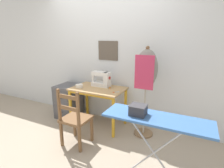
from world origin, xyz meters
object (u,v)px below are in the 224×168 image
Objects in this scene: thread_spool_near_machine at (110,88)px; ironing_board at (156,121)px; fabric_bowl at (79,86)px; storage_box at (138,110)px; dress_form at (146,73)px; scissors at (115,92)px; sewing_machine at (102,80)px; filing_cabinet at (69,101)px; wooden_chair at (75,119)px.

thread_spool_near_machine is 0.03× the size of ironing_board.
fabric_bowl is 1.62m from storage_box.
dress_form reaches higher than fabric_bowl.
dress_form is (0.48, 0.14, 0.34)m from scissors.
ironing_board is at bearing -40.44° from sewing_machine.
wooden_chair is at bearing -44.96° from filing_cabinet.
wooden_chair reaches higher than ironing_board.
thread_spool_near_machine is 0.21× the size of storage_box.
thread_spool_near_machine is 1.44m from ironing_board.
filing_cabinet is 2.13m from storage_box.
wooden_chair reaches higher than filing_cabinet.
sewing_machine reaches higher than fabric_bowl.
fabric_bowl is 0.75m from wooden_chair.
wooden_chair is 1.36× the size of filing_cabinet.
scissors is at bearing 128.22° from storage_box.
scissors is 1.21m from filing_cabinet.
sewing_machine is 1.63m from ironing_board.
scissors is at bearing 2.01° from fabric_bowl.
ironing_board is (1.25, -0.22, 0.35)m from wooden_chair.
thread_spool_near_machine is (0.53, 0.18, -0.01)m from fabric_bowl.
fabric_bowl is at bearing -143.51° from sewing_machine.
thread_spool_near_machine is at bearing 138.64° from scissors.
filing_cabinet is (-0.75, 0.75, -0.09)m from wooden_chair.
fabric_bowl is 0.75× the size of storage_box.
dress_form is at bearing -0.01° from filing_cabinet.
dress_form reaches higher than sewing_machine.
ironing_board reaches higher than fabric_bowl.
ironing_board is (1.58, -0.81, 0.02)m from fabric_bowl.
wooden_chair is at bearing 169.89° from ironing_board.
filing_cabinet is (-0.96, -0.02, -0.41)m from thread_spool_near_machine.
scissors is at bearing 136.13° from ironing_board.
storage_box is at bearing -45.85° from sewing_machine.
scissors is 0.24m from thread_spool_near_machine.
wooden_chair is at bearing 166.96° from storage_box.
scissors is 0.08× the size of dress_form.
thread_spool_near_machine is 0.04× the size of wooden_chair.
ironing_board is at bearing -68.21° from dress_form.
fabric_bowl is 0.56m from thread_spool_near_machine.
sewing_machine is at bearing 134.15° from storage_box.
wooden_chair is (-0.20, -0.77, -0.32)m from thread_spool_near_machine.
storage_box is at bearing -13.04° from wooden_chair.
storage_box is (1.05, -0.24, 0.45)m from wooden_chair.
ironing_board is (0.86, -0.83, 0.05)m from scissors.
storage_box is at bearing -49.90° from thread_spool_near_machine.
fabric_bowl is 1.15× the size of scissors.
dress_form is at bearing 111.79° from ironing_board.
dress_form is 8.54× the size of storage_box.
scissors is 0.17× the size of filing_cabinet.
fabric_bowl is at bearing 119.59° from wooden_chair.
sewing_machine is 0.93m from filing_cabinet.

